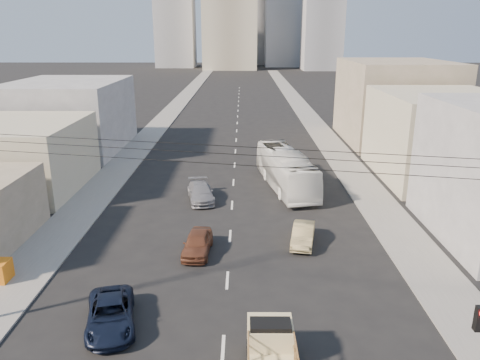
{
  "coord_description": "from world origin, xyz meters",
  "views": [
    {
      "loc": [
        0.85,
        -15.35,
        13.28
      ],
      "look_at": [
        0.67,
        15.66,
        3.5
      ],
      "focal_mm": 35.0,
      "sensor_mm": 36.0,
      "label": 1
    }
  ],
  "objects_px": {
    "sedan_brown": "(197,243)",
    "sedan_tan": "(303,235)",
    "city_bus": "(286,169)",
    "flatbed_pickup": "(271,353)",
    "navy_pickup": "(111,314)",
    "sedan_grey": "(201,192)"
  },
  "relations": [
    {
      "from": "city_bus",
      "to": "sedan_tan",
      "type": "height_order",
      "value": "city_bus"
    },
    {
      "from": "navy_pickup",
      "to": "sedan_tan",
      "type": "bearing_deg",
      "value": 28.52
    },
    {
      "from": "navy_pickup",
      "to": "city_bus",
      "type": "height_order",
      "value": "city_bus"
    },
    {
      "from": "flatbed_pickup",
      "to": "sedan_brown",
      "type": "distance_m",
      "value": 11.74
    },
    {
      "from": "sedan_grey",
      "to": "flatbed_pickup",
      "type": "bearing_deg",
      "value": -88.34
    },
    {
      "from": "flatbed_pickup",
      "to": "sedan_brown",
      "type": "xyz_separation_m",
      "value": [
        -3.99,
        11.03,
        -0.41
      ]
    },
    {
      "from": "city_bus",
      "to": "sedan_brown",
      "type": "bearing_deg",
      "value": -126.99
    },
    {
      "from": "flatbed_pickup",
      "to": "city_bus",
      "type": "relative_size",
      "value": 0.37
    },
    {
      "from": "navy_pickup",
      "to": "city_bus",
      "type": "distance_m",
      "value": 23.27
    },
    {
      "from": "city_bus",
      "to": "sedan_brown",
      "type": "height_order",
      "value": "city_bus"
    },
    {
      "from": "city_bus",
      "to": "sedan_brown",
      "type": "relative_size",
      "value": 2.96
    },
    {
      "from": "sedan_brown",
      "to": "sedan_tan",
      "type": "xyz_separation_m",
      "value": [
        6.8,
        1.43,
        -0.05
      ]
    },
    {
      "from": "city_bus",
      "to": "flatbed_pickup",
      "type": "bearing_deg",
      "value": -106.52
    },
    {
      "from": "navy_pickup",
      "to": "flatbed_pickup",
      "type": "bearing_deg",
      "value": -37.58
    },
    {
      "from": "flatbed_pickup",
      "to": "city_bus",
      "type": "height_order",
      "value": "city_bus"
    },
    {
      "from": "sedan_brown",
      "to": "sedan_grey",
      "type": "distance_m",
      "value": 9.78
    },
    {
      "from": "city_bus",
      "to": "navy_pickup",
      "type": "bearing_deg",
      "value": -125.8
    },
    {
      "from": "sedan_brown",
      "to": "sedan_grey",
      "type": "bearing_deg",
      "value": 97.39
    },
    {
      "from": "flatbed_pickup",
      "to": "sedan_tan",
      "type": "bearing_deg",
      "value": 77.28
    },
    {
      "from": "city_bus",
      "to": "sedan_tan",
      "type": "xyz_separation_m",
      "value": [
        0.13,
        -11.78,
        -1.03
      ]
    },
    {
      "from": "navy_pickup",
      "to": "sedan_tan",
      "type": "distance_m",
      "value": 13.7
    },
    {
      "from": "flatbed_pickup",
      "to": "sedan_tan",
      "type": "relative_size",
      "value": 1.14
    }
  ]
}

